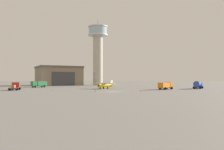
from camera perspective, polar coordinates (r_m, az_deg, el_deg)
The scene contains 12 objects.
ground_plane at distance 65.02m, azimuth 0.42°, elevation -4.47°, with size 400.00×400.00×0.00m, color gray.
control_tower at distance 124.52m, azimuth -3.83°, elevation 7.13°, with size 11.40×11.40×38.10m.
hangar at distance 125.25m, azimuth -14.16°, elevation -0.20°, with size 30.96×30.25×10.72m.
airplane_yellow at distance 82.13m, azimuth -1.81°, elevation -2.65°, with size 9.43×8.58×3.23m.
truck_flatbed_red at distance 80.27m, azimuth -24.54°, elevation -2.79°, with size 4.16×6.18×2.63m.
truck_fuel_tanker_blue at distance 88.16m, azimuth 22.06°, elevation -2.38°, with size 5.06×6.57×2.98m.
truck_box_orange at distance 79.16m, azimuth 14.19°, elevation -2.68°, with size 6.21×6.77×2.69m.
truck_box_green at distance 98.43m, azimuth -18.99°, elevation -2.25°, with size 5.90×6.65×2.71m.
light_post_west at distance 113.78m, azimuth -4.86°, elevation -0.46°, with size 0.44×0.44×7.97m.
traffic_cone_near_left at distance 67.18m, azimuth 7.71°, elevation -4.07°, with size 0.36×0.36×0.66m.
traffic_cone_near_right at distance 74.76m, azimuth -15.68°, elevation -3.75°, with size 0.36×0.36×0.56m.
traffic_cone_mid_apron at distance 65.01m, azimuth -4.46°, elevation -4.16°, with size 0.36×0.36×0.72m.
Camera 1 is at (4.23, -64.75, 4.21)m, focal length 34.07 mm.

